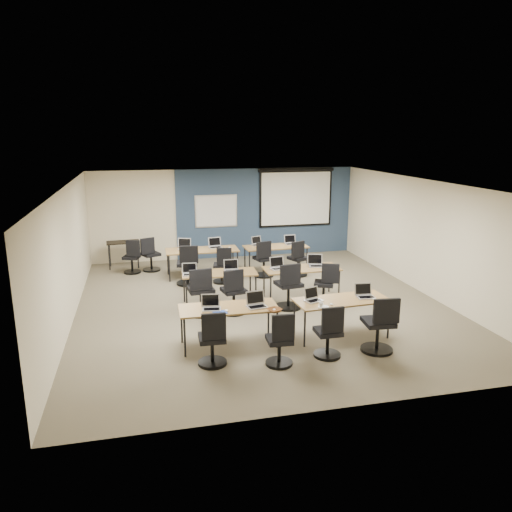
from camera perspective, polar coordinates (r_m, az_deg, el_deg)
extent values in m
cube|color=#6B6354|center=(11.29, 0.54, -5.50)|extent=(8.00, 9.00, 0.02)
cube|color=white|center=(10.70, 0.57, 8.26)|extent=(8.00, 9.00, 0.02)
cube|color=beige|center=(15.25, -3.49, 4.84)|extent=(8.00, 0.04, 2.70)
cube|color=beige|center=(6.81, 9.69, -7.02)|extent=(8.00, 0.04, 2.70)
cube|color=beige|center=(10.71, -20.70, 0.03)|extent=(0.04, 9.00, 2.70)
cube|color=beige|center=(12.47, 18.72, 2.06)|extent=(0.04, 9.00, 2.70)
cube|color=#3D5977|center=(15.47, 1.11, 5.00)|extent=(5.50, 0.04, 2.70)
cube|color=silver|center=(15.11, -4.58, 5.13)|extent=(1.28, 0.02, 0.98)
cube|color=white|center=(15.10, -4.57, 5.12)|extent=(1.20, 0.02, 0.90)
cube|color=black|center=(15.61, 4.57, 6.71)|extent=(2.32, 0.03, 1.82)
cube|color=white|center=(15.61, 4.58, 6.56)|extent=(2.20, 0.02, 1.62)
cylinder|color=black|center=(15.52, 4.65, 9.78)|extent=(2.40, 0.10, 0.10)
cube|color=#996039|center=(8.96, -3.16, -5.95)|extent=(1.76, 0.73, 0.03)
cylinder|color=black|center=(8.72, -8.14, -9.25)|extent=(0.04, 0.04, 0.70)
cylinder|color=black|center=(8.98, 2.43, -8.39)|extent=(0.04, 0.04, 0.70)
cylinder|color=black|center=(9.28, -8.50, -7.78)|extent=(0.04, 0.04, 0.70)
cylinder|color=black|center=(9.53, 1.43, -7.02)|extent=(0.04, 0.04, 0.70)
cube|color=brown|center=(9.48, 9.77, -5.00)|extent=(1.77, 0.74, 0.03)
cylinder|color=black|center=(9.06, 5.59, -8.24)|extent=(0.04, 0.04, 0.70)
cylinder|color=black|center=(9.69, 14.92, -7.16)|extent=(0.04, 0.04, 0.70)
cylinder|color=black|center=(9.60, 4.40, -6.90)|extent=(0.04, 0.04, 0.70)
cylinder|color=black|center=(10.20, 13.31, -5.98)|extent=(0.04, 0.04, 0.70)
cube|color=brown|center=(11.14, -4.21, -1.95)|extent=(1.66, 0.69, 0.03)
cylinder|color=black|center=(10.89, -7.94, -4.44)|extent=(0.04, 0.04, 0.70)
cylinder|color=black|center=(11.12, -0.02, -3.90)|extent=(0.04, 0.04, 0.70)
cylinder|color=black|center=(11.43, -8.22, -3.55)|extent=(0.04, 0.04, 0.70)
cylinder|color=black|center=(11.65, -0.66, -3.06)|extent=(0.04, 0.04, 0.70)
cube|color=#9B6128|center=(11.52, 5.22, -1.43)|extent=(1.75, 0.73, 0.03)
cylinder|color=black|center=(11.12, 1.69, -3.91)|extent=(0.04, 0.04, 0.70)
cylinder|color=black|center=(11.63, 9.47, -3.30)|extent=(0.04, 0.04, 0.70)
cylinder|color=black|center=(11.68, 0.92, -3.02)|extent=(0.04, 0.04, 0.70)
cylinder|color=black|center=(12.17, 8.38, -2.48)|extent=(0.04, 0.04, 0.70)
cube|color=#AA693D|center=(13.34, -6.19, 0.69)|extent=(1.91, 0.80, 0.03)
cylinder|color=black|center=(13.03, -9.87, -1.42)|extent=(0.04, 0.04, 0.70)
cylinder|color=black|center=(13.24, -2.11, -0.97)|extent=(0.04, 0.04, 0.70)
cylinder|color=black|center=(13.68, -10.05, -0.69)|extent=(0.04, 0.04, 0.70)
cylinder|color=black|center=(13.89, -2.65, -0.27)|extent=(0.04, 0.04, 0.70)
cube|color=brown|center=(13.66, 2.27, 1.07)|extent=(1.73, 0.72, 0.03)
cylinder|color=black|center=(13.28, -0.74, -0.92)|extent=(0.04, 0.04, 0.70)
cylinder|color=black|center=(13.70, 5.84, -0.52)|extent=(0.04, 0.04, 0.70)
cylinder|color=black|center=(13.85, -1.28, -0.30)|extent=(0.04, 0.04, 0.70)
cylinder|color=black|center=(14.25, 5.05, 0.07)|extent=(0.04, 0.04, 0.70)
cube|color=#B8B8B8|center=(8.84, -5.10, -6.08)|extent=(0.33, 0.24, 0.02)
cube|color=black|center=(8.82, -5.08, -6.06)|extent=(0.28, 0.14, 0.00)
cube|color=#B8B8B8|center=(8.92, -5.24, -5.05)|extent=(0.33, 0.06, 0.23)
cube|color=black|center=(8.91, -5.23, -5.07)|extent=(0.29, 0.04, 0.18)
ellipsoid|color=white|center=(8.76, -3.39, -6.24)|extent=(0.06, 0.10, 0.03)
cylinder|color=black|center=(8.55, -4.99, -12.04)|extent=(0.49, 0.49, 0.05)
cylinder|color=black|center=(8.46, -5.02, -10.89)|extent=(0.06, 0.06, 0.43)
cube|color=black|center=(8.36, -5.06, -9.30)|extent=(0.43, 0.43, 0.08)
cube|color=black|center=(8.07, -4.85, -8.01)|extent=(0.39, 0.06, 0.44)
cube|color=#BABAC6|center=(8.93, 0.12, -5.83)|extent=(0.35, 0.25, 0.02)
cube|color=black|center=(8.91, 0.15, -5.80)|extent=(0.29, 0.15, 0.00)
cube|color=#BABAC6|center=(9.01, -0.08, -4.75)|extent=(0.35, 0.06, 0.24)
cube|color=black|center=(9.00, -0.07, -4.77)|extent=(0.30, 0.05, 0.20)
ellipsoid|color=white|center=(8.81, 2.06, -6.11)|extent=(0.08, 0.11, 0.03)
cylinder|color=black|center=(8.51, 2.65, -12.11)|extent=(0.46, 0.46, 0.05)
cylinder|color=black|center=(8.44, 2.66, -11.03)|extent=(0.06, 0.06, 0.41)
cube|color=black|center=(8.34, 2.68, -9.51)|extent=(0.41, 0.41, 0.08)
cube|color=black|center=(8.07, 3.13, -8.19)|extent=(0.37, 0.06, 0.44)
cube|color=silver|center=(9.30, 6.61, -5.11)|extent=(0.31, 0.22, 0.02)
cube|color=black|center=(9.27, 6.65, -5.08)|extent=(0.26, 0.13, 0.00)
cube|color=silver|center=(9.37, 6.38, -4.19)|extent=(0.31, 0.06, 0.21)
cube|color=black|center=(9.36, 6.39, -4.20)|extent=(0.27, 0.04, 0.18)
ellipsoid|color=white|center=(9.16, 8.62, -5.48)|extent=(0.06, 0.09, 0.03)
cylinder|color=black|center=(8.87, 8.13, -11.11)|extent=(0.47, 0.47, 0.05)
cylinder|color=black|center=(8.80, 8.17, -10.03)|extent=(0.06, 0.06, 0.42)
cube|color=black|center=(8.70, 8.23, -8.53)|extent=(0.42, 0.42, 0.08)
cube|color=black|center=(8.43, 8.77, -7.25)|extent=(0.38, 0.06, 0.44)
cube|color=#AFAFB2|center=(9.65, 12.45, -4.63)|extent=(0.33, 0.24, 0.02)
cube|color=black|center=(9.63, 12.50, -4.60)|extent=(0.28, 0.14, 0.00)
cube|color=#AFAFB2|center=(9.72, 12.16, -3.69)|extent=(0.33, 0.06, 0.23)
cube|color=black|center=(9.72, 12.18, -3.71)|extent=(0.29, 0.04, 0.19)
ellipsoid|color=white|center=(9.59, 13.35, -4.80)|extent=(0.07, 0.10, 0.03)
cylinder|color=black|center=(9.24, 13.61, -10.32)|extent=(0.57, 0.57, 0.05)
cylinder|color=black|center=(9.15, 13.69, -9.03)|extent=(0.06, 0.06, 0.50)
cube|color=black|center=(9.04, 13.79, -7.33)|extent=(0.50, 0.50, 0.08)
cube|color=black|center=(8.77, 14.70, -6.12)|extent=(0.46, 0.06, 0.44)
cube|color=#B9B9B9|center=(10.98, -7.53, -2.13)|extent=(0.32, 0.23, 0.02)
cube|color=black|center=(10.96, -7.53, -2.10)|extent=(0.27, 0.14, 0.00)
cube|color=#B9B9B9|center=(11.07, -7.62, -1.34)|extent=(0.32, 0.06, 0.22)
cube|color=black|center=(11.06, -7.62, -1.35)|extent=(0.28, 0.04, 0.18)
ellipsoid|color=white|center=(10.97, -6.07, -2.10)|extent=(0.06, 0.09, 0.03)
cylinder|color=black|center=(10.75, -6.26, -6.48)|extent=(0.58, 0.58, 0.05)
cylinder|color=black|center=(10.67, -6.29, -5.31)|extent=(0.06, 0.06, 0.51)
cube|color=black|center=(10.58, -6.33, -3.80)|extent=(0.51, 0.51, 0.08)
cube|color=black|center=(10.27, -6.33, -2.71)|extent=(0.47, 0.06, 0.44)
cube|color=#BCBCC0|center=(11.17, -2.74, -1.74)|extent=(0.33, 0.24, 0.02)
cube|color=black|center=(11.15, -2.73, -1.71)|extent=(0.28, 0.14, 0.00)
cube|color=#BCBCC0|center=(11.26, -2.87, -0.95)|extent=(0.33, 0.06, 0.23)
cube|color=black|center=(11.25, -2.86, -0.96)|extent=(0.29, 0.04, 0.19)
ellipsoid|color=white|center=(11.12, -1.74, -1.80)|extent=(0.07, 0.11, 0.04)
cylinder|color=black|center=(10.76, -2.55, -6.37)|extent=(0.53, 0.53, 0.05)
cylinder|color=black|center=(10.69, -2.56, -5.32)|extent=(0.06, 0.06, 0.47)
cube|color=black|center=(10.61, -2.57, -3.93)|extent=(0.47, 0.47, 0.08)
cube|color=black|center=(10.32, -2.58, -2.81)|extent=(0.43, 0.06, 0.44)
cube|color=silver|center=(11.37, 2.58, -1.47)|extent=(0.35, 0.25, 0.02)
cube|color=black|center=(11.34, 2.60, -1.43)|extent=(0.29, 0.15, 0.00)
cube|color=silver|center=(11.46, 2.40, -0.65)|extent=(0.35, 0.06, 0.24)
cube|color=black|center=(11.45, 2.41, -0.66)|extent=(0.31, 0.05, 0.20)
ellipsoid|color=white|center=(11.38, 4.61, -1.47)|extent=(0.08, 0.10, 0.03)
cylinder|color=black|center=(11.07, 3.70, -5.80)|extent=(0.58, 0.58, 0.05)
cylinder|color=black|center=(11.00, 3.72, -4.67)|extent=(0.06, 0.06, 0.51)
cube|color=black|center=(10.91, 3.74, -3.19)|extent=(0.51, 0.51, 0.08)
cube|color=black|center=(10.60, 3.95, -2.12)|extent=(0.47, 0.06, 0.44)
cube|color=#ABABAF|center=(11.66, 6.96, -1.16)|extent=(0.35, 0.26, 0.02)
cube|color=black|center=(11.64, 7.00, -1.13)|extent=(0.30, 0.15, 0.00)
cube|color=#ABABAF|center=(11.75, 6.75, -0.36)|extent=(0.35, 0.07, 0.24)
cube|color=black|center=(11.74, 6.76, -0.37)|extent=(0.31, 0.05, 0.20)
ellipsoid|color=white|center=(11.67, 8.33, -1.18)|extent=(0.07, 0.11, 0.04)
cylinder|color=black|center=(11.45, 7.69, -5.22)|extent=(0.48, 0.48, 0.05)
cylinder|color=black|center=(11.39, 7.72, -4.34)|extent=(0.06, 0.06, 0.42)
cube|color=black|center=(11.31, 7.76, -3.13)|extent=(0.42, 0.42, 0.08)
cube|color=black|center=(11.10, 8.50, -1.98)|extent=(0.38, 0.06, 0.44)
cube|color=#ADADAF|center=(13.43, -8.10, 0.83)|extent=(0.36, 0.26, 0.02)
cube|color=black|center=(13.41, -8.10, 0.86)|extent=(0.30, 0.15, 0.00)
cube|color=#ADADAF|center=(13.54, -8.18, 1.52)|extent=(0.36, 0.07, 0.25)
cube|color=black|center=(13.53, -8.18, 1.51)|extent=(0.31, 0.05, 0.20)
ellipsoid|color=white|center=(13.24, -7.52, 0.66)|extent=(0.08, 0.11, 0.04)
cylinder|color=black|center=(12.84, -7.80, -3.08)|extent=(0.57, 0.57, 0.05)
cylinder|color=black|center=(12.78, -7.83, -2.10)|extent=(0.06, 0.06, 0.51)
cube|color=black|center=(12.70, -7.88, -0.83)|extent=(0.51, 0.51, 0.08)
cube|color=black|center=(12.41, -7.69, 0.16)|extent=(0.46, 0.06, 0.44)
cube|color=silver|center=(13.50, -4.65, 0.99)|extent=(0.35, 0.25, 0.02)
cube|color=black|center=(13.48, -4.64, 1.02)|extent=(0.29, 0.15, 0.00)
cube|color=silver|center=(13.60, -4.75, 1.66)|extent=(0.35, 0.06, 0.24)
cube|color=black|center=(13.59, -4.75, 1.65)|extent=(0.30, 0.05, 0.20)
ellipsoid|color=white|center=(13.46, -3.04, 0.98)|extent=(0.07, 0.10, 0.03)
cylinder|color=black|center=(12.89, -3.92, -2.92)|extent=(0.47, 0.47, 0.05)
cylinder|color=black|center=(12.84, -3.93, -2.14)|extent=(0.06, 0.06, 0.41)
cube|color=black|center=(12.78, -3.95, -1.09)|extent=(0.41, 0.41, 0.08)
cube|color=black|center=(12.54, -3.67, -0.05)|extent=(0.38, 0.06, 0.44)
cube|color=silver|center=(13.75, 0.15, 1.28)|extent=(0.30, 0.22, 0.02)
cube|color=black|center=(13.73, 0.17, 1.31)|extent=(0.26, 0.13, 0.00)
cube|color=silver|center=(13.84, 0.04, 1.86)|extent=(0.30, 0.06, 0.21)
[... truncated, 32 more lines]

